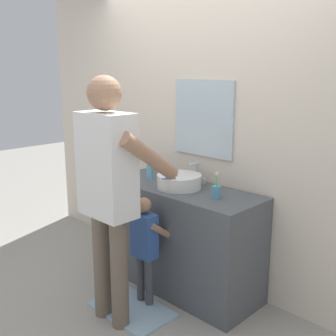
# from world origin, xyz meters

# --- Properties ---
(ground_plane) EXTENTS (14.00, 14.00, 0.00)m
(ground_plane) POSITION_xyz_m (0.00, 0.00, 0.00)
(ground_plane) COLOR #9E998E
(back_wall) EXTENTS (4.40, 0.10, 2.70)m
(back_wall) POSITION_xyz_m (0.00, 0.62, 1.35)
(back_wall) COLOR beige
(back_wall) RESTS_ON ground
(vanity_cabinet) EXTENTS (1.39, 0.54, 0.88)m
(vanity_cabinet) POSITION_xyz_m (0.00, 0.30, 0.44)
(vanity_cabinet) COLOR #4C5156
(vanity_cabinet) RESTS_ON ground
(sink_basin) EXTENTS (0.36, 0.36, 0.11)m
(sink_basin) POSITION_xyz_m (0.00, 0.28, 0.94)
(sink_basin) COLOR silver
(sink_basin) RESTS_ON vanity_cabinet
(faucet) EXTENTS (0.18, 0.14, 0.18)m
(faucet) POSITION_xyz_m (0.00, 0.50, 0.96)
(faucet) COLOR #B7BABF
(faucet) RESTS_ON vanity_cabinet
(toothbrush_cup) EXTENTS (0.07, 0.07, 0.21)m
(toothbrush_cup) POSITION_xyz_m (0.39, 0.27, 0.93)
(toothbrush_cup) COLOR #4C8EB2
(toothbrush_cup) RESTS_ON vanity_cabinet
(soap_bottle) EXTENTS (0.06, 0.06, 0.17)m
(soap_bottle) POSITION_xyz_m (-0.38, 0.31, 0.95)
(soap_bottle) COLOR #66B2D1
(soap_bottle) RESTS_ON vanity_cabinet
(bath_mat) EXTENTS (0.64, 0.40, 0.02)m
(bath_mat) POSITION_xyz_m (0.00, -0.25, 0.01)
(bath_mat) COLOR #99B7CC
(bath_mat) RESTS_ON ground
(child_toddler) EXTENTS (0.27, 0.27, 0.88)m
(child_toddler) POSITION_xyz_m (0.00, -0.10, 0.53)
(child_toddler) COLOR #47474C
(child_toddler) RESTS_ON ground
(adult_parent) EXTENTS (0.55, 0.58, 1.79)m
(adult_parent) POSITION_xyz_m (-0.02, -0.41, 1.07)
(adult_parent) COLOR #6B5B4C
(adult_parent) RESTS_ON ground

